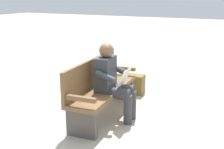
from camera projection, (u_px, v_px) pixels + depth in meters
ground_plane at (105, 115)px, 4.67m from camera, size 40.00×40.00×0.00m
bench_near at (100, 87)px, 4.57m from camera, size 1.84×0.64×0.90m
person_seated at (112, 80)px, 4.37m from camera, size 0.60×0.60×1.18m
backpack at (136, 84)px, 5.64m from camera, size 0.31×0.34×0.37m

